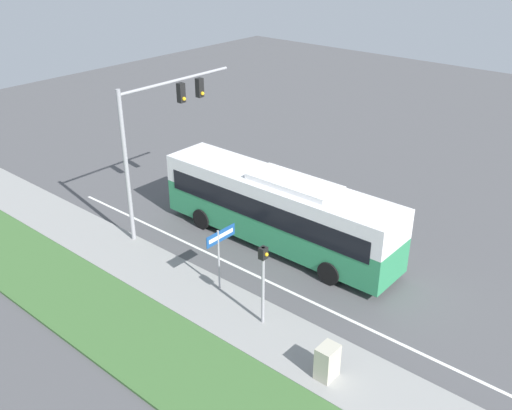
{
  "coord_description": "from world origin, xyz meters",
  "views": [
    {
      "loc": [
        -18.96,
        -10.01,
        13.31
      ],
      "look_at": [
        -1.22,
        5.09,
        1.77
      ],
      "focal_mm": 40.0,
      "sensor_mm": 36.0,
      "label": 1
    }
  ],
  "objects_px": {
    "street_sign": "(220,247)",
    "bus": "(277,207)",
    "pedestrian_signal": "(263,274)",
    "utility_cabinet": "(327,362)",
    "signal_gantry": "(157,126)"
  },
  "relations": [
    {
      "from": "street_sign",
      "to": "utility_cabinet",
      "type": "bearing_deg",
      "value": -103.38
    },
    {
      "from": "bus",
      "to": "pedestrian_signal",
      "type": "distance_m",
      "value": 6.0
    },
    {
      "from": "bus",
      "to": "pedestrian_signal",
      "type": "xyz_separation_m",
      "value": [
        -4.99,
        -3.31,
        0.34
      ]
    },
    {
      "from": "pedestrian_signal",
      "to": "street_sign",
      "type": "xyz_separation_m",
      "value": [
        0.61,
        2.69,
        -0.2
      ]
    },
    {
      "from": "utility_cabinet",
      "to": "pedestrian_signal",
      "type": "bearing_deg",
      "value": 76.11
    },
    {
      "from": "pedestrian_signal",
      "to": "utility_cabinet",
      "type": "distance_m",
      "value": 3.78
    },
    {
      "from": "signal_gantry",
      "to": "utility_cabinet",
      "type": "distance_m",
      "value": 13.19
    },
    {
      "from": "bus",
      "to": "pedestrian_signal",
      "type": "height_order",
      "value": "bus"
    },
    {
      "from": "bus",
      "to": "signal_gantry",
      "type": "relative_size",
      "value": 1.65
    },
    {
      "from": "pedestrian_signal",
      "to": "bus",
      "type": "bearing_deg",
      "value": 33.56
    },
    {
      "from": "signal_gantry",
      "to": "utility_cabinet",
      "type": "height_order",
      "value": "signal_gantry"
    },
    {
      "from": "bus",
      "to": "signal_gantry",
      "type": "height_order",
      "value": "signal_gantry"
    },
    {
      "from": "pedestrian_signal",
      "to": "utility_cabinet",
      "type": "height_order",
      "value": "pedestrian_signal"
    },
    {
      "from": "street_sign",
      "to": "bus",
      "type": "bearing_deg",
      "value": 8.06
    },
    {
      "from": "signal_gantry",
      "to": "street_sign",
      "type": "relative_size",
      "value": 2.59
    }
  ]
}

